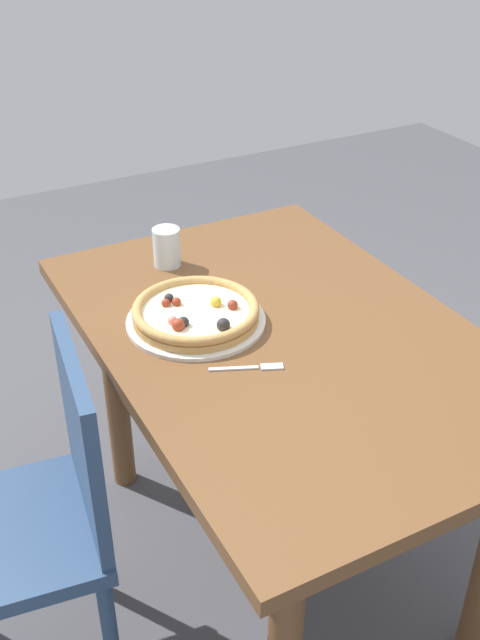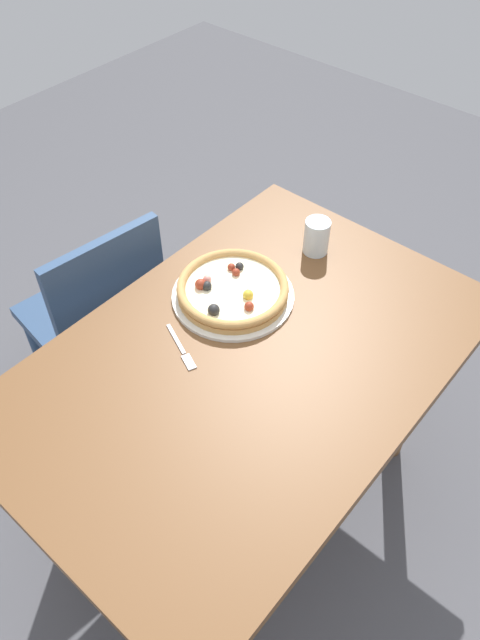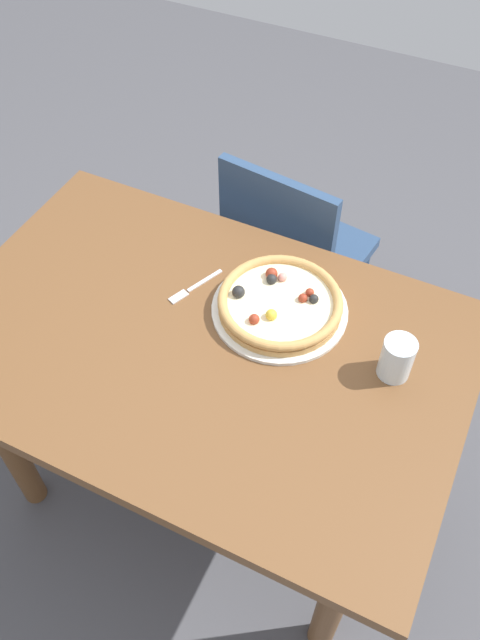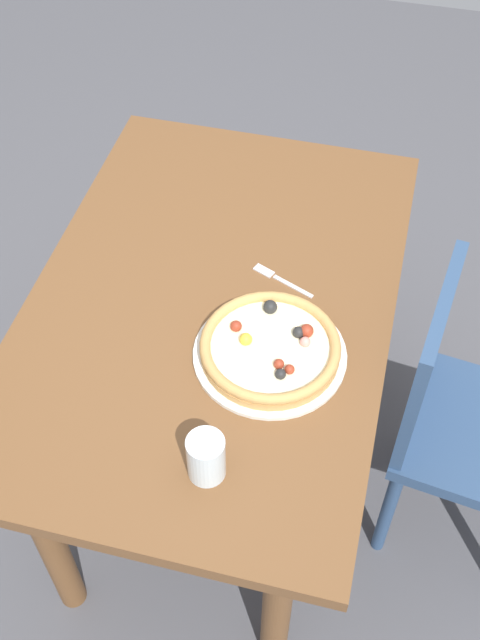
# 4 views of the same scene
# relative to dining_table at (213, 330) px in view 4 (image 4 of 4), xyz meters

# --- Properties ---
(ground_plane) EXTENTS (6.00, 6.00, 0.00)m
(ground_plane) POSITION_rel_dining_table_xyz_m (0.00, 0.00, -0.65)
(ground_plane) COLOR #4C4C51
(dining_table) EXTENTS (1.27, 0.84, 0.77)m
(dining_table) POSITION_rel_dining_table_xyz_m (0.00, 0.00, 0.00)
(dining_table) COLOR brown
(dining_table) RESTS_ON ground
(chair_near) EXTENTS (0.45, 0.45, 0.87)m
(chair_near) POSITION_rel_dining_table_xyz_m (0.01, -0.63, -0.17)
(chair_near) COLOR navy
(chair_near) RESTS_ON ground
(plate) EXTENTS (0.34, 0.34, 0.01)m
(plate) POSITION_rel_dining_table_xyz_m (-0.14, -0.17, 0.12)
(plate) COLOR silver
(plate) RESTS_ON dining_table
(pizza) EXTENTS (0.31, 0.31, 0.05)m
(pizza) POSITION_rel_dining_table_xyz_m (-0.13, -0.17, 0.15)
(pizza) COLOR tan
(pizza) RESTS_ON plate
(fork) EXTENTS (0.08, 0.16, 0.00)m
(fork) POSITION_rel_dining_table_xyz_m (0.09, -0.14, 0.12)
(fork) COLOR silver
(fork) RESTS_ON dining_table
(drinking_glass) EXTENTS (0.07, 0.07, 0.11)m
(drinking_glass) POSITION_rel_dining_table_xyz_m (-0.44, -0.11, 0.17)
(drinking_glass) COLOR silver
(drinking_glass) RESTS_ON dining_table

